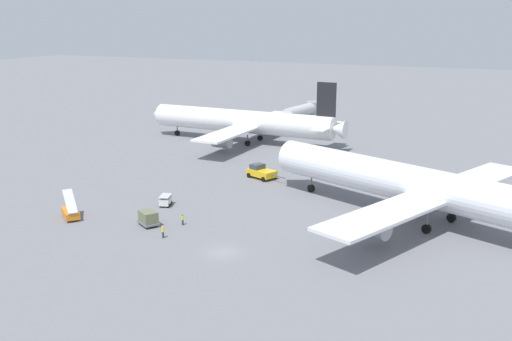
{
  "coord_description": "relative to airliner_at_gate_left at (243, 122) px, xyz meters",
  "views": [
    {
      "loc": [
        32.75,
        -62.33,
        29.2
      ],
      "look_at": [
        -6.96,
        25.43,
        4.0
      ],
      "focal_mm": 41.52,
      "sensor_mm": 36.0,
      "label": 1
    }
  ],
  "objects": [
    {
      "name": "airliner_at_gate_left",
      "position": [
        0.0,
        0.0,
        0.0
      ],
      "size": [
        51.09,
        43.15,
        15.21
      ],
      "color": "white",
      "rests_on": "ground"
    },
    {
      "name": "pushback_tug",
      "position": [
        16.92,
        -27.78,
        -3.73
      ],
      "size": [
        8.53,
        4.83,
        2.82
      ],
      "color": "gold",
      "rests_on": "ground"
    },
    {
      "name": "gse_container_dolly_flat",
      "position": [
        12.6,
        -58.06,
        -3.75
      ],
      "size": [
        3.88,
        3.56,
        2.15
      ],
      "color": "slate",
      "rests_on": "ground"
    },
    {
      "name": "gse_baggage_cart_near_cluster",
      "position": [
        9.82,
        -49.27,
        -4.06
      ],
      "size": [
        2.35,
        3.09,
        1.71
      ],
      "color": "silver",
      "rests_on": "ground"
    },
    {
      "name": "ground_crew_ramp_agent_by_cones",
      "position": [
        16.95,
        -55.84,
        -4.12
      ],
      "size": [
        0.43,
        0.4,
        1.56
      ],
      "color": "#2D3351",
      "rests_on": "ground"
    },
    {
      "name": "jet_bridge",
      "position": [
        5.49,
        26.88,
        -0.68
      ],
      "size": [
        5.72,
        16.26,
        6.03
      ],
      "color": "#B7B7BC",
      "rests_on": "ground"
    },
    {
      "name": "airliner_being_pushed",
      "position": [
        47.93,
        -40.47,
        0.42
      ],
      "size": [
        54.64,
        45.97,
        16.49
      ],
      "color": "white",
      "rests_on": "ground"
    },
    {
      "name": "gse_stair_truck_yellow",
      "position": [
        0.21,
        -60.16,
        -3.9
      ],
      "size": [
        4.76,
        4.37,
        4.06
      ],
      "color": "orange",
      "rests_on": "ground"
    },
    {
      "name": "ground_crew_marshaller_foreground",
      "position": [
        17.21,
        -61.37,
        -4.01
      ],
      "size": [
        0.5,
        0.36,
        1.74
      ],
      "color": "#2D3351",
      "rests_on": "ground"
    },
    {
      "name": "ground_plane",
      "position": [
        27.04,
        -62.53,
        -4.92
      ],
      "size": [
        600.0,
        600.0,
        0.0
      ],
      "primitive_type": "plane",
      "color": "slate"
    }
  ]
}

